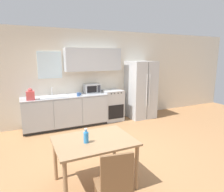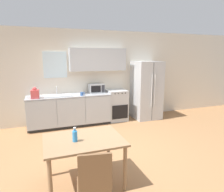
{
  "view_description": "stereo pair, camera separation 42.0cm",
  "coord_description": "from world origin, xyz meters",
  "px_view_note": "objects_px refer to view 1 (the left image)",
  "views": [
    {
      "loc": [
        -1.5,
        -3.5,
        1.94
      ],
      "look_at": [
        0.41,
        0.55,
        1.05
      ],
      "focal_mm": 32.0,
      "sensor_mm": 36.0,
      "label": 1
    },
    {
      "loc": [
        -1.11,
        -3.66,
        1.94
      ],
      "look_at": [
        0.41,
        0.55,
        1.05
      ],
      "focal_mm": 32.0,
      "sensor_mm": 36.0,
      "label": 2
    }
  ],
  "objects_px": {
    "coffee_mug": "(79,94)",
    "dining_table": "(94,146)",
    "refrigerator": "(141,90)",
    "drink_bottle": "(86,137)",
    "microwave": "(92,88)",
    "oven_range": "(112,105)",
    "dining_chair_near": "(115,183)"
  },
  "relations": [
    {
      "from": "refrigerator",
      "to": "microwave",
      "type": "xyz_separation_m",
      "value": [
        -1.58,
        0.19,
        0.12
      ]
    },
    {
      "from": "refrigerator",
      "to": "microwave",
      "type": "relative_size",
      "value": 4.01
    },
    {
      "from": "refrigerator",
      "to": "dining_chair_near",
      "type": "xyz_separation_m",
      "value": [
        -2.62,
        -3.49,
        -0.36
      ]
    },
    {
      "from": "oven_range",
      "to": "microwave",
      "type": "height_order",
      "value": "microwave"
    },
    {
      "from": "microwave",
      "to": "coffee_mug",
      "type": "relative_size",
      "value": 3.72
    },
    {
      "from": "refrigerator",
      "to": "dining_table",
      "type": "height_order",
      "value": "refrigerator"
    },
    {
      "from": "refrigerator",
      "to": "microwave",
      "type": "height_order",
      "value": "refrigerator"
    },
    {
      "from": "refrigerator",
      "to": "coffee_mug",
      "type": "bearing_deg",
      "value": -176.63
    },
    {
      "from": "drink_bottle",
      "to": "dining_table",
      "type": "bearing_deg",
      "value": 18.09
    },
    {
      "from": "refrigerator",
      "to": "drink_bottle",
      "type": "height_order",
      "value": "refrigerator"
    },
    {
      "from": "coffee_mug",
      "to": "dining_table",
      "type": "bearing_deg",
      "value": -101.17
    },
    {
      "from": "coffee_mug",
      "to": "drink_bottle",
      "type": "bearing_deg",
      "value": -103.8
    },
    {
      "from": "oven_range",
      "to": "dining_table",
      "type": "bearing_deg",
      "value": -120.02
    },
    {
      "from": "refrigerator",
      "to": "dining_chair_near",
      "type": "height_order",
      "value": "refrigerator"
    },
    {
      "from": "refrigerator",
      "to": "coffee_mug",
      "type": "height_order",
      "value": "refrigerator"
    },
    {
      "from": "refrigerator",
      "to": "dining_table",
      "type": "relative_size",
      "value": 1.55
    },
    {
      "from": "coffee_mug",
      "to": "dining_table",
      "type": "height_order",
      "value": "coffee_mug"
    },
    {
      "from": "oven_range",
      "to": "refrigerator",
      "type": "height_order",
      "value": "refrigerator"
    },
    {
      "from": "microwave",
      "to": "refrigerator",
      "type": "bearing_deg",
      "value": -6.94
    },
    {
      "from": "coffee_mug",
      "to": "dining_chair_near",
      "type": "bearing_deg",
      "value": -99.34
    },
    {
      "from": "microwave",
      "to": "drink_bottle",
      "type": "xyz_separation_m",
      "value": [
        -1.13,
        -2.92,
        -0.2
      ]
    },
    {
      "from": "dining_table",
      "to": "dining_chair_near",
      "type": "relative_size",
      "value": 1.25
    },
    {
      "from": "coffee_mug",
      "to": "drink_bottle",
      "type": "height_order",
      "value": "coffee_mug"
    },
    {
      "from": "oven_range",
      "to": "drink_bottle",
      "type": "bearing_deg",
      "value": -121.65
    },
    {
      "from": "microwave",
      "to": "drink_bottle",
      "type": "height_order",
      "value": "microwave"
    },
    {
      "from": "dining_table",
      "to": "microwave",
      "type": "bearing_deg",
      "value": 70.87
    },
    {
      "from": "refrigerator",
      "to": "coffee_mug",
      "type": "relative_size",
      "value": 14.92
    },
    {
      "from": "drink_bottle",
      "to": "dining_chair_near",
      "type": "bearing_deg",
      "value": -83.54
    },
    {
      "from": "dining_chair_near",
      "to": "oven_range",
      "type": "bearing_deg",
      "value": 74.95
    },
    {
      "from": "dining_table",
      "to": "dining_chair_near",
      "type": "height_order",
      "value": "dining_chair_near"
    },
    {
      "from": "oven_range",
      "to": "dining_chair_near",
      "type": "xyz_separation_m",
      "value": [
        -1.65,
        -3.58,
        0.07
      ]
    },
    {
      "from": "microwave",
      "to": "dining_chair_near",
      "type": "distance_m",
      "value": 3.86
    }
  ]
}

